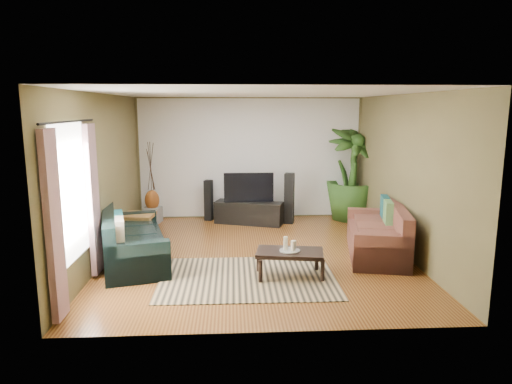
{
  "coord_description": "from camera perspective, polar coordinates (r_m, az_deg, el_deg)",
  "views": [
    {
      "loc": [
        -0.42,
        -7.46,
        2.47
      ],
      "look_at": [
        0.0,
        0.2,
        1.05
      ],
      "focal_mm": 32.0,
      "sensor_mm": 36.0,
      "label": 1
    }
  ],
  "objects": [
    {
      "name": "sofa_right",
      "position": [
        8.01,
        14.84,
        -4.65
      ],
      "size": [
        1.25,
        2.08,
        0.85
      ],
      "primitive_type": "cube",
      "rotation": [
        0.0,
        0.0,
        -1.77
      ],
      "color": "brown",
      "rests_on": "floor"
    },
    {
      "name": "backwall_panel",
      "position": [
        10.27,
        -0.79,
        4.23
      ],
      "size": [
        4.9,
        0.0,
        4.9
      ],
      "primitive_type": "plane",
      "rotation": [
        1.57,
        0.0,
        0.0
      ],
      "color": "white",
      "rests_on": "ground"
    },
    {
      "name": "ceiling",
      "position": [
        7.47,
        0.09,
        12.25
      ],
      "size": [
        5.5,
        5.5,
        0.0
      ],
      "primitive_type": "plane",
      "rotation": [
        3.14,
        0.0,
        0.0
      ],
      "color": "white",
      "rests_on": "ground"
    },
    {
      "name": "television",
      "position": [
        9.74,
        -0.92,
        0.59
      ],
      "size": [
        1.06,
        0.06,
        0.63
      ],
      "primitive_type": "cube",
      "color": "black",
      "rests_on": "tv_stand"
    },
    {
      "name": "curtain_near",
      "position": [
        5.64,
        -23.94,
        -3.96
      ],
      "size": [
        0.08,
        0.35,
        2.2
      ],
      "primitive_type": "cube",
      "color": "gray",
      "rests_on": "ground"
    },
    {
      "name": "candle_mid",
      "position": [
        6.72,
        4.64,
        -6.72
      ],
      "size": [
        0.06,
        0.06,
        0.15
      ],
      "primitive_type": "cylinder",
      "color": "#F3E4CD",
      "rests_on": "candle_tray"
    },
    {
      "name": "side_table",
      "position": [
        8.58,
        -14.4,
        -4.56
      ],
      "size": [
        0.6,
        0.6,
        0.58
      ],
      "primitive_type": "cube",
      "rotation": [
        0.0,
        0.0,
        -0.1
      ],
      "color": "olive",
      "rests_on": "floor"
    },
    {
      "name": "candle_short",
      "position": [
        6.82,
        4.78,
        -6.57
      ],
      "size": [
        0.06,
        0.06,
        0.12
      ],
      "primitive_type": "cylinder",
      "color": "#EDE5C8",
      "rests_on": "candle_tray"
    },
    {
      "name": "wall_left",
      "position": [
        7.82,
        -18.53,
        1.71
      ],
      "size": [
        0.0,
        5.5,
        5.5
      ],
      "primitive_type": "plane",
      "rotation": [
        1.57,
        0.0,
        1.57
      ],
      "color": "brown",
      "rests_on": "ground"
    },
    {
      "name": "tv_stand",
      "position": [
        9.83,
        -0.9,
        -2.61
      ],
      "size": [
        1.51,
        0.86,
        0.48
      ],
      "primitive_type": "cube",
      "rotation": [
        0.0,
        0.0,
        -0.32
      ],
      "color": "black",
      "rests_on": "floor"
    },
    {
      "name": "curtain_far",
      "position": [
        7.03,
        -19.69,
        -0.95
      ],
      "size": [
        0.08,
        0.35,
        2.2
      ],
      "primitive_type": "cube",
      "color": "gray",
      "rests_on": "ground"
    },
    {
      "name": "area_rug",
      "position": [
        6.83,
        -1.05,
        -10.64
      ],
      "size": [
        2.58,
        1.83,
        0.01
      ],
      "primitive_type": "cube",
      "rotation": [
        0.0,
        0.0,
        -0.01
      ],
      "color": "tan",
      "rests_on": "floor"
    },
    {
      "name": "wall_right",
      "position": [
        8.09,
        18.07,
        2.01
      ],
      "size": [
        0.0,
        5.5,
        5.5
      ],
      "primitive_type": "plane",
      "rotation": [
        1.57,
        0.0,
        -1.57
      ],
      "color": "brown",
      "rests_on": "ground"
    },
    {
      "name": "speaker_right",
      "position": [
        9.85,
        4.18,
        -0.8
      ],
      "size": [
        0.25,
        0.26,
        1.09
      ],
      "primitive_type": "cube",
      "rotation": [
        0.0,
        0.0,
        -0.28
      ],
      "color": "black",
      "rests_on": "floor"
    },
    {
      "name": "coffee_table",
      "position": [
        6.84,
        4.22,
        -8.93
      ],
      "size": [
        1.05,
        0.68,
        0.4
      ],
      "primitive_type": "cube",
      "rotation": [
        0.0,
        0.0,
        -0.16
      ],
      "color": "black",
      "rests_on": "floor"
    },
    {
      "name": "pedestal",
      "position": [
        10.2,
        -12.79,
        -2.8
      ],
      "size": [
        0.4,
        0.4,
        0.34
      ],
      "primitive_type": "cube",
      "rotation": [
        0.0,
        0.0,
        -0.2
      ],
      "color": "gray",
      "rests_on": "floor"
    },
    {
      "name": "wall_back",
      "position": [
        10.28,
        -0.79,
        4.23
      ],
      "size": [
        5.0,
        0.0,
        5.0
      ],
      "primitive_type": "plane",
      "rotation": [
        1.57,
        0.0,
        0.0
      ],
      "color": "brown",
      "rests_on": "ground"
    },
    {
      "name": "wall_front",
      "position": [
        4.86,
        1.93,
        -2.84
      ],
      "size": [
        5.0,
        0.0,
        5.0
      ],
      "primitive_type": "plane",
      "rotation": [
        -1.57,
        0.0,
        0.0
      ],
      "color": "brown",
      "rests_on": "ground"
    },
    {
      "name": "curtain_rod",
      "position": [
        6.19,
        -22.3,
        8.15
      ],
      "size": [
        0.03,
        1.9,
        0.03
      ],
      "primitive_type": "cylinder",
      "rotation": [
        1.57,
        0.0,
        0.0
      ],
      "color": "black",
      "rests_on": "ground"
    },
    {
      "name": "candle_tall",
      "position": [
        6.76,
        3.72,
        -6.39
      ],
      "size": [
        0.06,
        0.06,
        0.19
      ],
      "primitive_type": "cylinder",
      "color": "#F0E9CB",
      "rests_on": "candle_tray"
    },
    {
      "name": "speaker_left",
      "position": [
        10.17,
        -5.95,
        -1.03
      ],
      "size": [
        0.21,
        0.22,
        0.9
      ],
      "primitive_type": "cube",
      "rotation": [
        0.0,
        0.0,
        -0.28
      ],
      "color": "black",
      "rests_on": "floor"
    },
    {
      "name": "candle_tray",
      "position": [
        6.77,
        4.25,
        -7.29
      ],
      "size": [
        0.3,
        0.3,
        0.01
      ],
      "primitive_type": "cylinder",
      "color": "gray",
      "rests_on": "coffee_table"
    },
    {
      "name": "sofa_left",
      "position": [
        7.67,
        -15.06,
        -5.35
      ],
      "size": [
        1.43,
        2.3,
        0.85
      ],
      "primitive_type": "cube",
      "rotation": [
        0.0,
        0.0,
        1.83
      ],
      "color": "black",
      "rests_on": "floor"
    },
    {
      "name": "potted_plant",
      "position": [
        10.33,
        11.83,
        2.26
      ],
      "size": [
        1.45,
        1.45,
        2.06
      ],
      "primitive_type": "imported",
      "rotation": [
        0.0,
        0.0,
        0.31
      ],
      "color": "#274C19",
      "rests_on": "floor"
    },
    {
      "name": "vase",
      "position": [
        10.13,
        -12.86,
        -0.99
      ],
      "size": [
        0.31,
        0.31,
        0.44
      ],
      "primitive_type": "ellipsoid",
      "color": "brown",
      "rests_on": "pedestal"
    },
    {
      "name": "window_pane",
      "position": [
        6.3,
        -22.16,
        -0.07
      ],
      "size": [
        0.0,
        1.8,
        1.8
      ],
      "primitive_type": "plane",
      "rotation": [
        1.57,
        0.0,
        1.57
      ],
      "color": "white",
      "rests_on": "ground"
    },
    {
      "name": "floor",
      "position": [
        7.87,
        0.08,
        -7.81
      ],
      "size": [
        5.5,
        5.5,
        0.0
      ],
      "primitive_type": "plane",
      "color": "brown",
      "rests_on": "ground"
    },
    {
      "name": "plant_pot",
      "position": [
        10.49,
        11.65,
        -2.52
      ],
      "size": [
        0.38,
        0.38,
        0.3
      ],
      "primitive_type": "cylinder",
      "color": "black",
      "rests_on": "floor"
    }
  ]
}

